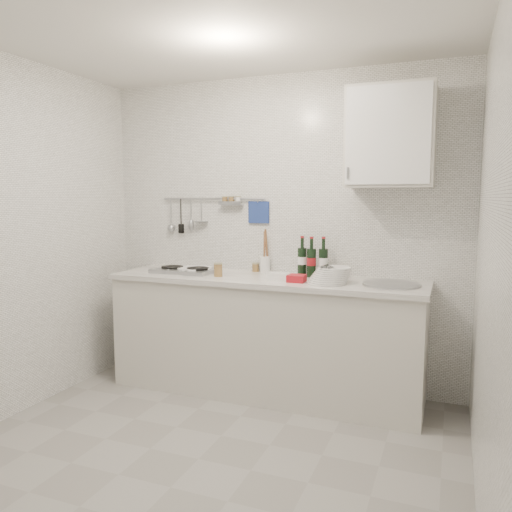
{
  "coord_description": "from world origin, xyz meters",
  "views": [
    {
      "loc": [
        1.34,
        -2.45,
        1.53
      ],
      "look_at": [
        0.01,
        0.9,
        1.11
      ],
      "focal_mm": 35.0,
      "sensor_mm": 36.0,
      "label": 1
    }
  ],
  "objects_px": {
    "wall_cabinet": "(391,138)",
    "utensil_crock": "(265,262)",
    "plate_stack_sink": "(330,275)",
    "plate_stack_hob": "(194,270)",
    "wine_bottles": "(312,257)"
  },
  "relations": [
    {
      "from": "wall_cabinet",
      "to": "utensil_crock",
      "type": "distance_m",
      "value": 1.37
    },
    {
      "from": "utensil_crock",
      "to": "plate_stack_sink",
      "type": "bearing_deg",
      "value": -27.94
    },
    {
      "from": "plate_stack_hob",
      "to": "plate_stack_sink",
      "type": "relative_size",
      "value": 1.0
    },
    {
      "from": "utensil_crock",
      "to": "plate_stack_hob",
      "type": "bearing_deg",
      "value": -158.22
    },
    {
      "from": "wall_cabinet",
      "to": "utensil_crock",
      "type": "xyz_separation_m",
      "value": [
        -0.99,
        0.13,
        -0.95
      ]
    },
    {
      "from": "plate_stack_hob",
      "to": "utensil_crock",
      "type": "distance_m",
      "value": 0.59
    },
    {
      "from": "plate_stack_sink",
      "to": "wine_bottles",
      "type": "xyz_separation_m",
      "value": [
        -0.2,
        0.25,
        0.1
      ]
    },
    {
      "from": "plate_stack_hob",
      "to": "wine_bottles",
      "type": "bearing_deg",
      "value": 8.09
    },
    {
      "from": "wall_cabinet",
      "to": "plate_stack_sink",
      "type": "xyz_separation_m",
      "value": [
        -0.37,
        -0.2,
        -0.97
      ]
    },
    {
      "from": "wine_bottles",
      "to": "wall_cabinet",
      "type": "bearing_deg",
      "value": -4.86
    },
    {
      "from": "plate_stack_hob",
      "to": "wine_bottles",
      "type": "height_order",
      "value": "wine_bottles"
    },
    {
      "from": "plate_stack_sink",
      "to": "wine_bottles",
      "type": "distance_m",
      "value": 0.34
    },
    {
      "from": "wine_bottles",
      "to": "utensil_crock",
      "type": "distance_m",
      "value": 0.43
    },
    {
      "from": "plate_stack_hob",
      "to": "utensil_crock",
      "type": "bearing_deg",
      "value": 21.78
    },
    {
      "from": "plate_stack_hob",
      "to": "wine_bottles",
      "type": "xyz_separation_m",
      "value": [
        0.97,
        0.14,
        0.13
      ]
    }
  ]
}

